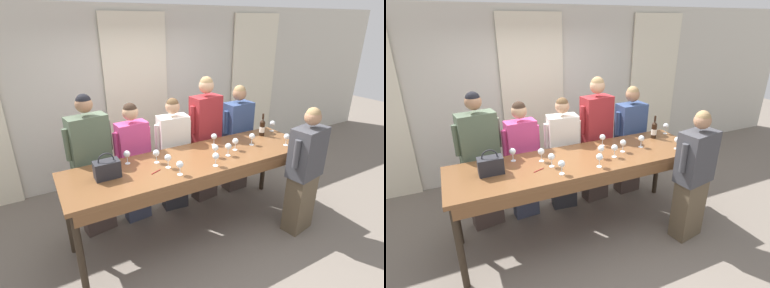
# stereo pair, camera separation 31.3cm
# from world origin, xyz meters

# --- Properties ---
(ground_plane) EXTENTS (18.00, 18.00, 0.00)m
(ground_plane) POSITION_xyz_m (0.00, 0.00, 0.00)
(ground_plane) COLOR #70665B
(wall_back) EXTENTS (12.00, 0.06, 2.80)m
(wall_back) POSITION_xyz_m (0.00, 1.97, 1.40)
(wall_back) COLOR beige
(wall_back) RESTS_ON ground_plane
(curtain_panel_center) EXTENTS (1.06, 0.03, 2.69)m
(curtain_panel_center) POSITION_xyz_m (0.00, 1.90, 1.34)
(curtain_panel_center) COLOR #EFE5C6
(curtain_panel_center) RESTS_ON ground_plane
(curtain_panel_right) EXTENTS (1.06, 0.03, 2.69)m
(curtain_panel_right) POSITION_xyz_m (2.46, 1.90, 1.34)
(curtain_panel_right) COLOR #EFE5C6
(curtain_panel_right) RESTS_ON ground_plane
(tasting_bar) EXTENTS (3.07, 0.86, 1.04)m
(tasting_bar) POSITION_xyz_m (0.00, -0.03, 0.94)
(tasting_bar) COLOR brown
(tasting_bar) RESTS_ON ground_plane
(wine_bottle) EXTENTS (0.07, 0.07, 0.32)m
(wine_bottle) POSITION_xyz_m (1.20, 0.20, 1.15)
(wine_bottle) COLOR black
(wine_bottle) RESTS_ON tasting_bar
(handbag) EXTENTS (0.26, 0.15, 0.28)m
(handbag) POSITION_xyz_m (-1.04, 0.04, 1.13)
(handbag) COLOR #232328
(handbag) RESTS_ON tasting_bar
(wine_glass_front_left) EXTENTS (0.08, 0.08, 0.16)m
(wine_glass_front_left) POSITION_xyz_m (0.38, -0.13, 1.15)
(wine_glass_front_left) COLOR white
(wine_glass_front_left) RESTS_ON tasting_bar
(wine_glass_front_mid) EXTENTS (0.08, 0.08, 0.16)m
(wine_glass_front_mid) POSITION_xyz_m (-0.35, -0.28, 1.15)
(wine_glass_front_mid) COLOR white
(wine_glass_front_mid) RESTS_ON tasting_bar
(wine_glass_front_right) EXTENTS (0.08, 0.08, 0.16)m
(wine_glass_front_right) POSITION_xyz_m (-0.39, -0.07, 1.15)
(wine_glass_front_right) COLOR white
(wine_glass_front_right) RESTS_ON tasting_bar
(wine_glass_center_left) EXTENTS (0.08, 0.08, 0.16)m
(wine_glass_center_left) POSITION_xyz_m (-0.45, 0.12, 1.15)
(wine_glass_center_left) COLOR white
(wine_glass_center_left) RESTS_ON tasting_bar
(wine_glass_center_mid) EXTENTS (0.08, 0.08, 0.16)m
(wine_glass_center_mid) POSITION_xyz_m (1.47, 0.26, 1.15)
(wine_glass_center_mid) COLOR white
(wine_glass_center_mid) RESTS_ON tasting_bar
(wine_glass_center_right) EXTENTS (0.08, 0.08, 0.16)m
(wine_glass_center_right) POSITION_xyz_m (0.56, -0.04, 1.15)
(wine_glass_center_right) COLOR white
(wine_glass_center_right) RESTS_ON tasting_bar
(wine_glass_back_left) EXTENTS (0.08, 0.08, 0.16)m
(wine_glass_back_left) POSITION_xyz_m (0.09, -0.29, 1.15)
(wine_glass_back_left) COLOR white
(wine_glass_back_left) RESTS_ON tasting_bar
(wine_glass_back_mid) EXTENTS (0.08, 0.08, 0.16)m
(wine_glass_back_mid) POSITION_xyz_m (0.41, 0.23, 1.15)
(wine_glass_back_mid) COLOR white
(wine_glass_back_mid) RESTS_ON tasting_bar
(wine_glass_back_right) EXTENTS (0.08, 0.08, 0.16)m
(wine_glass_back_right) POSITION_xyz_m (1.23, -0.24, 1.15)
(wine_glass_back_right) COLOR white
(wine_glass_back_right) RESTS_ON tasting_bar
(wine_glass_near_host) EXTENTS (0.08, 0.08, 0.16)m
(wine_glass_near_host) POSITION_xyz_m (0.22, -0.09, 1.15)
(wine_glass_near_host) COLOR white
(wine_glass_near_host) RESTS_ON tasting_bar
(wine_glass_by_bottle) EXTENTS (0.08, 0.08, 0.16)m
(wine_glass_by_bottle) POSITION_xyz_m (-0.75, 0.26, 1.15)
(wine_glass_by_bottle) COLOR white
(wine_glass_by_bottle) RESTS_ON tasting_bar
(wine_glass_by_handbag) EXTENTS (0.08, 0.08, 0.16)m
(wine_glass_by_handbag) POSITION_xyz_m (0.85, -0.01, 1.15)
(wine_glass_by_handbag) COLOR white
(wine_glass_by_handbag) RESTS_ON tasting_bar
(pen) EXTENTS (0.13, 0.06, 0.01)m
(pen) POSITION_xyz_m (-0.55, -0.10, 1.04)
(pen) COLOR maroon
(pen) RESTS_ON tasting_bar
(guest_olive_jacket) EXTENTS (0.57, 0.30, 1.81)m
(guest_olive_jacket) POSITION_xyz_m (-1.08, 0.63, 0.92)
(guest_olive_jacket) COLOR #473833
(guest_olive_jacket) RESTS_ON ground_plane
(guest_pink_top) EXTENTS (0.50, 0.24, 1.64)m
(guest_pink_top) POSITION_xyz_m (-0.56, 0.63, 0.85)
(guest_pink_top) COLOR #383D51
(guest_pink_top) RESTS_ON ground_plane
(guest_cream_sweater) EXTENTS (0.52, 0.29, 1.63)m
(guest_cream_sweater) POSITION_xyz_m (0.01, 0.63, 0.83)
(guest_cream_sweater) COLOR #28282D
(guest_cream_sweater) RESTS_ON ground_plane
(guest_striped_shirt) EXTENTS (0.53, 0.29, 1.87)m
(guest_striped_shirt) POSITION_xyz_m (0.53, 0.63, 0.96)
(guest_striped_shirt) COLOR #473833
(guest_striped_shirt) RESTS_ON ground_plane
(guest_navy_coat) EXTENTS (0.53, 0.27, 1.69)m
(guest_navy_coat) POSITION_xyz_m (1.11, 0.63, 0.86)
(guest_navy_coat) COLOR #473833
(guest_navy_coat) RESTS_ON ground_plane
(host_pouring) EXTENTS (0.55, 0.34, 1.65)m
(host_pouring) POSITION_xyz_m (1.18, -0.63, 0.83)
(host_pouring) COLOR brown
(host_pouring) RESTS_ON ground_plane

